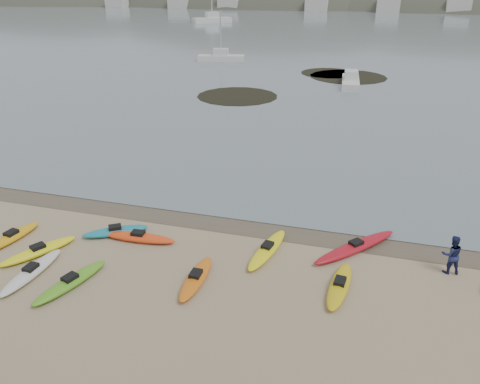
% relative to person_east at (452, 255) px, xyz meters
% --- Properties ---
extents(ground, '(600.00, 600.00, 0.00)m').
position_rel_person_east_xyz_m(ground, '(-9.14, 1.90, -0.81)').
color(ground, tan).
rests_on(ground, ground).
extents(wet_sand, '(60.00, 60.00, 0.00)m').
position_rel_person_east_xyz_m(wet_sand, '(-9.14, 1.60, -0.81)').
color(wet_sand, brown).
rests_on(wet_sand, ground).
extents(kayaks, '(22.00, 9.31, 0.34)m').
position_rel_person_east_xyz_m(kayaks, '(-10.11, -2.02, -0.64)').
color(kayaks, '#FFF115').
rests_on(kayaks, ground).
extents(person_east, '(0.90, 0.76, 1.63)m').
position_rel_person_east_xyz_m(person_east, '(0.00, 0.00, 0.00)').
color(person_east, navy).
rests_on(person_east, ground).
extents(kelp_mats, '(18.00, 21.56, 0.04)m').
position_rel_person_east_xyz_m(kelp_mats, '(-10.37, 35.03, -0.79)').
color(kelp_mats, black).
rests_on(kelp_mats, water).
extents(moored_boats, '(85.81, 85.02, 1.33)m').
position_rel_person_east_xyz_m(moored_boats, '(-3.12, 86.56, -0.22)').
color(moored_boats, silver).
rests_on(moored_boats, ground).
extents(far_hills, '(550.00, 135.00, 80.00)m').
position_rel_person_east_xyz_m(far_hills, '(30.24, 195.87, -16.74)').
color(far_hills, '#384235').
rests_on(far_hills, ground).
extents(far_town, '(199.00, 5.00, 4.00)m').
position_rel_person_east_xyz_m(far_town, '(-3.14, 146.90, 1.19)').
color(far_town, beige).
rests_on(far_town, ground).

